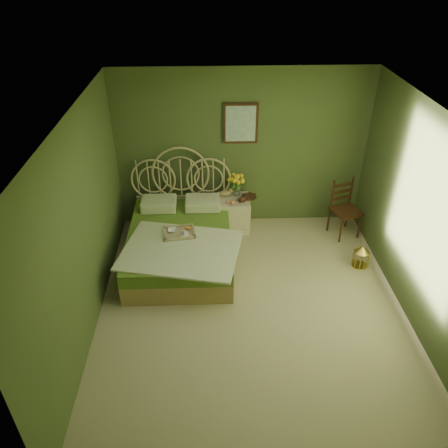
{
  "coord_description": "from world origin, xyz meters",
  "views": [
    {
      "loc": [
        -0.53,
        -4.21,
        4.1
      ],
      "look_at": [
        -0.33,
        1.0,
        0.71
      ],
      "focal_mm": 35.0,
      "sensor_mm": 36.0,
      "label": 1
    }
  ],
  "objects_px": {
    "bed": "(180,241)",
    "chair": "(345,205)",
    "birdcage": "(361,256)",
    "nightstand": "(234,209)"
  },
  "relations": [
    {
      "from": "bed",
      "to": "chair",
      "type": "distance_m",
      "value": 2.73
    },
    {
      "from": "bed",
      "to": "chair",
      "type": "bearing_deg",
      "value": 13.04
    },
    {
      "from": "nightstand",
      "to": "chair",
      "type": "height_order",
      "value": "nightstand"
    },
    {
      "from": "chair",
      "to": "birdcage",
      "type": "distance_m",
      "value": 0.99
    },
    {
      "from": "nightstand",
      "to": "chair",
      "type": "distance_m",
      "value": 1.81
    },
    {
      "from": "chair",
      "to": "bed",
      "type": "bearing_deg",
      "value": 174.06
    },
    {
      "from": "nightstand",
      "to": "bed",
      "type": "bearing_deg",
      "value": -136.82
    },
    {
      "from": "chair",
      "to": "birdcage",
      "type": "xyz_separation_m",
      "value": [
        0.03,
        -0.92,
        -0.35
      ]
    },
    {
      "from": "bed",
      "to": "chair",
      "type": "height_order",
      "value": "bed"
    },
    {
      "from": "chair",
      "to": "birdcage",
      "type": "height_order",
      "value": "chair"
    }
  ]
}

